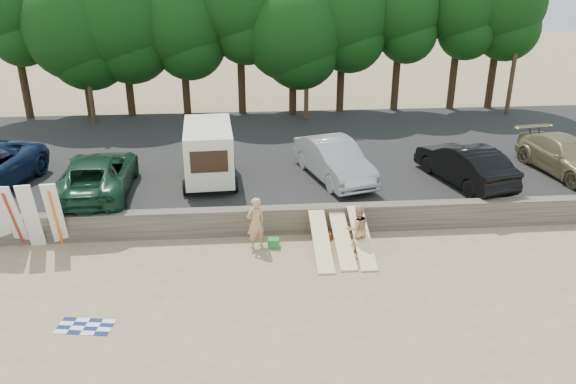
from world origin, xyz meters
The scene contains 21 objects.
ground centered at (0.00, 0.00, 0.00)m, with size 120.00×120.00×0.00m, color tan.
seawall centered at (0.00, 3.00, 0.50)m, with size 44.00×0.50×1.00m, color #6B6356.
parking_lot centered at (0.00, 10.50, 0.35)m, with size 44.00×14.50×0.70m, color #282828.
treeline centered at (-1.61, 17.54, 6.29)m, with size 32.28×6.60×9.08m.
utility_poles centered at (2.00, 16.00, 5.43)m, with size 25.80×0.26×9.00m.
box_trailer centered at (-3.07, 6.49, 2.04)m, with size 2.35×3.90×2.40m.
car_1 centered at (-7.39, 5.58, 1.50)m, with size 2.65×5.75×1.60m, color #133623.
car_2 centered at (2.11, 6.48, 1.52)m, with size 1.74×5.00×1.65m, color #A1A2A7.
car_3 centered at (7.38, 5.57, 1.51)m, with size 1.73×4.95×1.63m, color black.
car_4 centered at (12.16, 6.28, 1.46)m, with size 2.12×5.22×1.51m, color olive.
surfboard_upright_2 centered at (-9.50, 2.46, 1.25)m, with size 0.50×0.06×2.60m, color white.
surfboard_upright_3 centered at (-8.89, 2.37, 1.26)m, with size 0.50×0.06×2.60m, color white.
surfboard_upright_4 centered at (-8.11, 2.47, 1.26)m, with size 0.50×0.06×2.60m, color white.
surfboard_low_0 centered at (0.88, 1.31, 0.49)m, with size 0.56×3.00×0.07m, color #F9E69D.
surfboard_low_1 centered at (1.63, 1.45, 0.44)m, with size 0.56×3.00×0.07m, color #F9E69D.
surfboard_low_2 centered at (2.29, 1.35, 0.54)m, with size 0.56×3.00×0.07m, color #F9E69D.
beachgoer_a centered at (-1.31, 1.92, 0.94)m, with size 0.69×0.45×1.88m, color tan.
beachgoer_b centered at (2.13, 1.41, 0.84)m, with size 0.82×0.64×1.68m, color tan.
cooler centered at (-0.70, 1.88, 0.16)m, with size 0.38×0.30×0.32m, color #258837.
gear_bag centered at (1.24, 2.40, 0.11)m, with size 0.30×0.25×0.22m, color #CA6B17.
beach_towel centered at (-6.13, -2.26, 0.01)m, with size 1.50×1.50×0.00m, color white.
Camera 1 is at (-1.60, -15.42, 9.39)m, focal length 35.00 mm.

